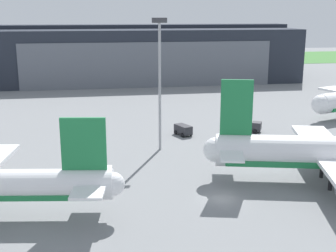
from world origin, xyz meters
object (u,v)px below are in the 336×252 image
stair_truck (183,129)px  apron_light_mast (160,76)px  maintenance_hangar (142,53)px  fuel_bowser (249,126)px

stair_truck → apron_light_mast: (-5.65, -8.30, 11.47)m
stair_truck → maintenance_hangar: bearing=89.8°
maintenance_hangar → stair_truck: size_ratio=23.89×
maintenance_hangar → stair_truck: (-0.21, -74.75, -7.59)m
stair_truck → fuel_bowser: size_ratio=0.80×
fuel_bowser → apron_light_mast: (-18.71, -8.69, 11.48)m
stair_truck → fuel_bowser: bearing=1.7°
maintenance_hangar → stair_truck: 75.13m
maintenance_hangar → fuel_bowser: bearing=-80.2°
stair_truck → apron_light_mast: size_ratio=0.19×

